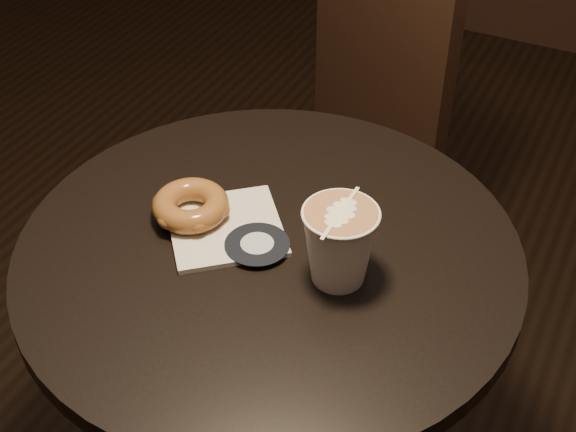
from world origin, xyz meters
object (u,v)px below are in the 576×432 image
at_px(cafe_table, 271,342).
at_px(latte_cup, 339,245).
at_px(doughnut, 191,205).
at_px(pastry_bag, 226,227).
at_px(chair, 348,129).

bearing_deg(cafe_table, latte_cup, -7.95).
distance_m(cafe_table, latte_cup, 0.28).
distance_m(cafe_table, doughnut, 0.26).
height_order(cafe_table, pastry_bag, pastry_bag).
bearing_deg(pastry_bag, doughnut, 141.77).
height_order(doughnut, latte_cup, latte_cup).
relative_size(chair, doughnut, 8.65).
relative_size(cafe_table, chair, 0.79).
xyz_separation_m(pastry_bag, doughnut, (-0.05, -0.00, 0.02)).
bearing_deg(pastry_bag, cafe_table, -41.24).
bearing_deg(latte_cup, cafe_table, 172.05).
bearing_deg(doughnut, cafe_table, -0.15).
xyz_separation_m(cafe_table, pastry_bag, (-0.07, 0.00, 0.20)).
bearing_deg(cafe_table, doughnut, 179.85).
xyz_separation_m(doughnut, latte_cup, (0.23, -0.02, 0.03)).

